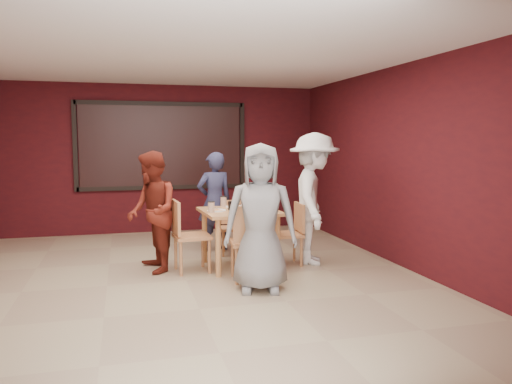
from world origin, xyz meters
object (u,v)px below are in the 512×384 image
object	(u,v)px
chair_back	(234,224)
diner_back	(214,201)
diner_right	(314,199)
diner_left	(152,212)
diner_front	(260,218)
chair_left	(186,232)
dining_table	(239,217)
chair_front	(251,238)
chair_right	(291,230)

from	to	relation	value
chair_back	diner_back	world-z (taller)	diner_back
diner_right	diner_left	bearing A→B (deg)	107.75
diner_front	chair_left	bearing A→B (deg)	139.45
diner_front	dining_table	bearing A→B (deg)	103.73
chair_front	diner_left	xyz separation A→B (m)	(-1.15, 0.81, 0.26)
chair_front	diner_right	distance (m)	1.36
chair_right	diner_right	bearing A→B (deg)	0.65
diner_front	diner_back	world-z (taller)	diner_front
dining_table	chair_right	xyz separation A→B (m)	(0.74, -0.06, -0.20)
diner_front	diner_back	distance (m)	2.28
chair_left	diner_right	size ratio (longest dim) A/B	0.52
chair_front	diner_back	xyz separation A→B (m)	(-0.11, 1.90, 0.24)
chair_right	diner_front	world-z (taller)	diner_front
chair_back	diner_left	bearing A→B (deg)	-148.68
diner_back	diner_right	bearing A→B (deg)	126.42
chair_left	diner_left	bearing A→B (deg)	162.05
chair_left	diner_front	xyz separation A→B (m)	(0.74, -1.05, 0.32)
chair_left	dining_table	bearing A→B (deg)	5.43
diner_left	diner_right	world-z (taller)	diner_right
dining_table	chair_back	world-z (taller)	dining_table
chair_front	diner_left	world-z (taller)	diner_left
chair_right	diner_left	size ratio (longest dim) A/B	0.54
dining_table	chair_right	size ratio (longest dim) A/B	1.22
chair_front	diner_right	size ratio (longest dim) A/B	0.52
dining_table	chair_left	size ratio (longest dim) A/B	1.11
chair_front	diner_right	bearing A→B (deg)	31.86
dining_table	chair_back	bearing A→B (deg)	82.78
chair_left	diner_back	bearing A→B (deg)	63.48
chair_back	diner_right	bearing A→B (deg)	-42.95
chair_left	diner_front	size ratio (longest dim) A/B	0.56
chair_front	chair_right	distance (m)	1.03
dining_table	chair_left	distance (m)	0.77
chair_back	chair_right	xyz separation A→B (m)	(0.63, -0.91, 0.03)
chair_front	diner_left	bearing A→B (deg)	144.78
dining_table	chair_back	xyz separation A→B (m)	(0.11, 0.85, -0.24)
diner_front	diner_back	xyz separation A→B (m)	(-0.13, 2.28, -0.08)
chair_front	diner_front	size ratio (longest dim) A/B	0.56
dining_table	diner_right	size ratio (longest dim) A/B	0.57
diner_left	diner_right	size ratio (longest dim) A/B	0.87
chair_front	chair_back	xyz separation A→B (m)	(0.14, 1.59, -0.08)
dining_table	diner_front	size ratio (longest dim) A/B	0.62
dining_table	chair_right	distance (m)	0.77
chair_left	diner_front	distance (m)	1.32
chair_right	diner_left	bearing A→B (deg)	176.30
chair_left	diner_left	world-z (taller)	diner_left
diner_front	diner_right	xyz separation A→B (m)	(1.09, 1.07, 0.07)
chair_right	diner_left	world-z (taller)	diner_left
dining_table	diner_right	distance (m)	1.11
chair_left	diner_back	world-z (taller)	diner_back
chair_right	diner_back	world-z (taller)	diner_back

